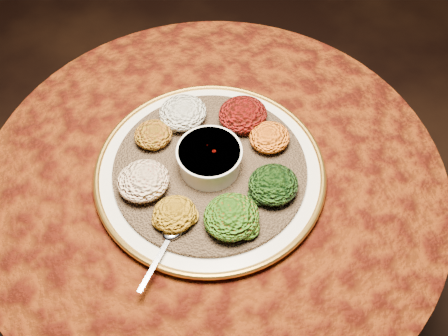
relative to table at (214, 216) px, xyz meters
name	(u,v)px	position (x,y,z in m)	size (l,w,h in m)	color
table	(214,216)	(0.00, 0.00, 0.00)	(0.96, 0.96, 0.73)	black
platter	(210,171)	(-0.01, 0.00, 0.19)	(0.47, 0.47, 0.02)	beige
injera	(210,168)	(-0.01, 0.00, 0.20)	(0.39, 0.39, 0.01)	brown
stew_bowl	(209,158)	(-0.01, 0.00, 0.24)	(0.13, 0.13, 0.05)	silver
spoon	(169,238)	(-0.14, -0.12, 0.21)	(0.12, 0.10, 0.01)	silver
portion_ayib	(183,113)	(-0.01, 0.13, 0.23)	(0.10, 0.10, 0.05)	beige
portion_kitfo	(243,114)	(0.10, 0.08, 0.23)	(0.10, 0.10, 0.05)	black
portion_tikil	(270,137)	(0.13, 0.00, 0.23)	(0.08, 0.08, 0.04)	#C96E10
portion_gomen	(273,184)	(0.08, -0.11, 0.23)	(0.10, 0.09, 0.05)	black
portion_mixveg	(231,217)	(-0.02, -0.14, 0.23)	(0.10, 0.10, 0.05)	#A7310A
portion_kik	(175,214)	(-0.11, -0.08, 0.23)	(0.08, 0.08, 0.04)	#9E6B0E
portion_timatim	(143,181)	(-0.14, 0.01, 0.23)	(0.10, 0.10, 0.05)	maroon
portion_shiro	(153,134)	(-0.08, 0.11, 0.23)	(0.08, 0.08, 0.04)	#8D4811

